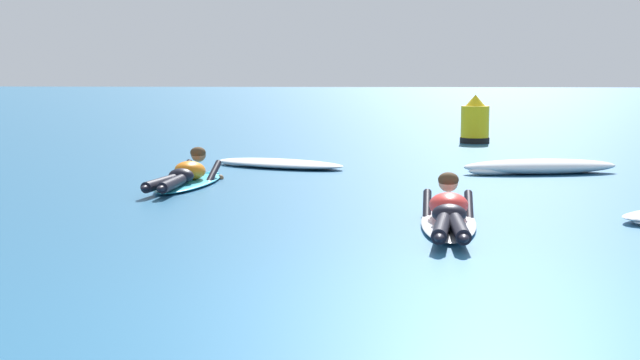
{
  "coord_description": "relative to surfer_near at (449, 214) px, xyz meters",
  "views": [
    {
      "loc": [
        -0.74,
        -5.51,
        1.59
      ],
      "look_at": [
        -1.46,
        4.74,
        0.29
      ],
      "focal_mm": 50.07,
      "sensor_mm": 36.0,
      "label": 1
    }
  ],
  "objects": [
    {
      "name": "surfer_near",
      "position": [
        0.0,
        0.0,
        0.0
      ],
      "size": [
        0.68,
        2.73,
        0.53
      ],
      "color": "silver",
      "rests_on": "ground"
    },
    {
      "name": "ground_plane",
      "position": [
        0.06,
        6.61,
        -0.14
      ],
      "size": [
        120.0,
        120.0,
        0.0
      ],
      "primitive_type": "plane",
      "color": "#235B84"
    },
    {
      "name": "channel_marker_buoy",
      "position": [
        1.29,
        10.23,
        0.28
      ],
      "size": [
        0.63,
        0.63,
        1.03
      ],
      "color": "yellow",
      "rests_on": "ground"
    },
    {
      "name": "surfer_far",
      "position": [
        -3.3,
        2.87,
        -0.0
      ],
      "size": [
        0.83,
        2.58,
        0.54
      ],
      "color": "#2DB2D1",
      "rests_on": "ground"
    },
    {
      "name": "whitewater_mid_left",
      "position": [
        1.71,
        4.68,
        -0.03
      ],
      "size": [
        2.44,
        1.04,
        0.23
      ],
      "color": "white",
      "rests_on": "ground"
    },
    {
      "name": "whitewater_mid_right",
      "position": [
        -2.32,
        5.27,
        -0.07
      ],
      "size": [
        2.38,
        1.6,
        0.13
      ],
      "color": "white",
      "rests_on": "ground"
    }
  ]
}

